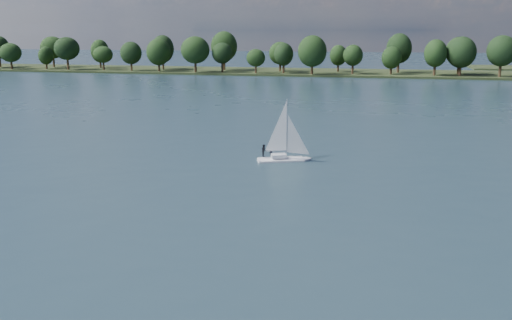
{
  "coord_description": "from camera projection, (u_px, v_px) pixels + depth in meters",
  "views": [
    {
      "loc": [
        12.28,
        -21.5,
        17.06
      ],
      "look_at": [
        -1.77,
        40.74,
        2.5
      ],
      "focal_mm": 40.0,
      "sensor_mm": 36.0,
      "label": 1
    }
  ],
  "objects": [
    {
      "name": "ground",
      "position": [
        325.0,
        112.0,
        121.98
      ],
      "size": [
        700.0,
        700.0,
        0.0
      ],
      "primitive_type": "plane",
      "color": "#233342",
      "rests_on": "ground"
    },
    {
      "name": "far_shore",
      "position": [
        354.0,
        74.0,
        228.5
      ],
      "size": [
        660.0,
        40.0,
        1.5
      ],
      "primitive_type": "cube",
      "color": "black",
      "rests_on": "ground"
    },
    {
      "name": "sailboat",
      "position": [
        281.0,
        143.0,
        75.45
      ],
      "size": [
        6.78,
        4.17,
        8.65
      ],
      "rotation": [
        0.0,
        0.0,
        0.39
      ],
      "color": "silver",
      "rests_on": "ground"
    },
    {
      "name": "treeline",
      "position": [
        320.0,
        53.0,
        225.71
      ],
      "size": [
        562.09,
        73.87,
        18.18
      ],
      "color": "black",
      "rests_on": "ground"
    }
  ]
}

